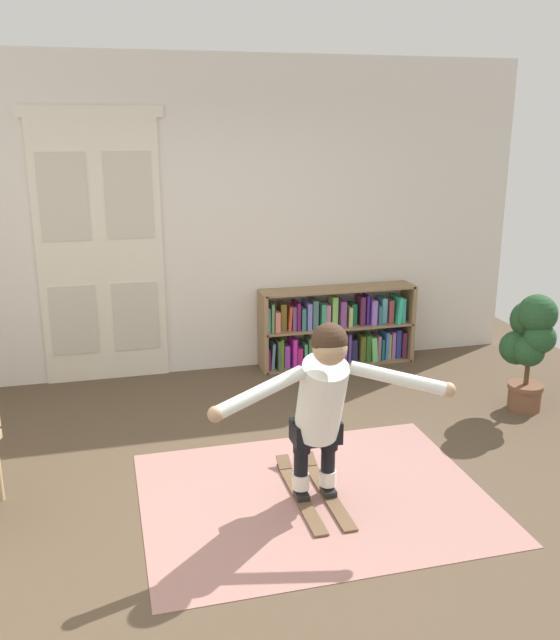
{
  "coord_description": "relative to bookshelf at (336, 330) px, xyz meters",
  "views": [
    {
      "loc": [
        -1.01,
        -3.69,
        2.32
      ],
      "look_at": [
        0.1,
        0.53,
        1.05
      ],
      "focal_mm": 38.48,
      "sensor_mm": 36.0,
      "label": 1
    }
  ],
  "objects": [
    {
      "name": "ground_plane",
      "position": [
        -1.15,
        -2.39,
        -0.35
      ],
      "size": [
        7.2,
        7.2,
        0.0
      ],
      "primitive_type": "plane",
      "color": "brown"
    },
    {
      "name": "back_wall",
      "position": [
        -1.15,
        0.21,
        1.1
      ],
      "size": [
        6.0,
        0.1,
        2.9
      ],
      "primitive_type": "cube",
      "color": "silver",
      "rests_on": "ground"
    },
    {
      "name": "double_door",
      "position": [
        -2.19,
        0.15,
        0.88
      ],
      "size": [
        1.22,
        0.05,
        2.45
      ],
      "color": "beige",
      "rests_on": "ground"
    },
    {
      "name": "rug",
      "position": [
        -0.96,
        -2.36,
        -0.34
      ],
      "size": [
        2.19,
        1.71,
        0.01
      ],
      "primitive_type": "cube",
      "color": "#A07169",
      "rests_on": "ground"
    },
    {
      "name": "bookshelf",
      "position": [
        0.0,
        0.0,
        0.0
      ],
      "size": [
        1.54,
        0.3,
        0.77
      ],
      "color": "#896C4B",
      "rests_on": "ground"
    },
    {
      "name": "potted_plant",
      "position": [
        1.14,
        -1.48,
        0.27
      ],
      "size": [
        0.42,
        0.5,
        1.01
      ],
      "color": "brown",
      "rests_on": "ground"
    },
    {
      "name": "skis_pair",
      "position": [
        -0.96,
        -2.33,
        -0.32
      ],
      "size": [
        0.27,
        0.92,
        0.07
      ],
      "color": "brown",
      "rests_on": "rug"
    },
    {
      "name": "person_skier",
      "position": [
        -0.96,
        -2.49,
        0.39
      ],
      "size": [
        1.45,
        0.55,
        1.16
      ],
      "color": "white",
      "rests_on": "skis_pair"
    }
  ]
}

